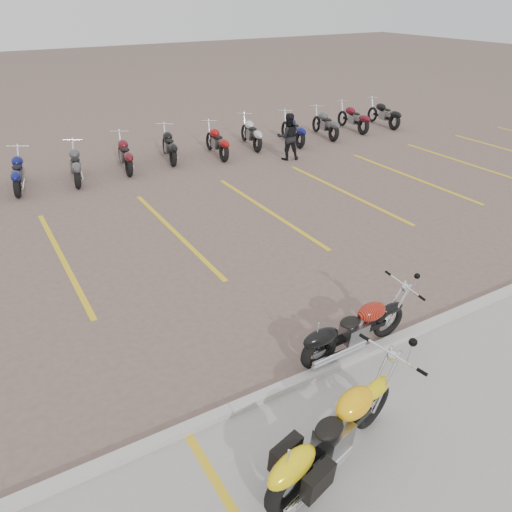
% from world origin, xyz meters
% --- Properties ---
extents(ground, '(100.00, 100.00, 0.00)m').
position_xyz_m(ground, '(0.00, 0.00, 0.00)').
color(ground, '#705A50').
rests_on(ground, ground).
extents(concrete_apron, '(60.00, 5.00, 0.01)m').
position_xyz_m(concrete_apron, '(0.00, -4.50, 0.01)').
color(concrete_apron, '#9E9B93').
rests_on(concrete_apron, ground).
extents(curb, '(60.00, 0.18, 0.12)m').
position_xyz_m(curb, '(0.00, -2.00, 0.06)').
color(curb, '#ADAAA3').
rests_on(curb, ground).
extents(parking_stripes, '(38.00, 5.50, 0.01)m').
position_xyz_m(parking_stripes, '(0.00, 4.00, 0.00)').
color(parking_stripes, gold).
rests_on(parking_stripes, ground).
extents(yellow_cruiser, '(2.39, 0.78, 1.00)m').
position_xyz_m(yellow_cruiser, '(-0.97, -3.38, 0.50)').
color(yellow_cruiser, black).
rests_on(yellow_cruiser, ground).
extents(flame_cruiser, '(2.14, 0.32, 0.88)m').
position_xyz_m(flame_cruiser, '(0.72, -1.79, 0.44)').
color(flame_cruiser, black).
rests_on(flame_cruiser, ground).
extents(person_b, '(0.94, 0.84, 1.60)m').
position_xyz_m(person_b, '(5.74, 7.58, 0.80)').
color(person_b, black).
rests_on(person_b, ground).
extents(bg_bike_row, '(20.75, 2.08, 1.10)m').
position_xyz_m(bg_bike_row, '(2.09, 9.38, 0.55)').
color(bg_bike_row, black).
rests_on(bg_bike_row, ground).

